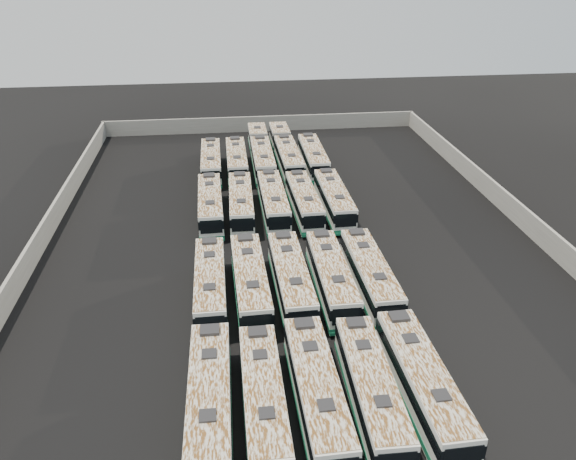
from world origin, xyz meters
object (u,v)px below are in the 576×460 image
Objects in this scene: bus_midfront_far_right at (370,275)px; bus_midback_center at (273,202)px; bus_back_center at (261,152)px; bus_midback_far_right at (334,200)px; bus_front_center at (317,392)px; bus_midback_far_left at (210,205)px; bus_back_left at (237,161)px; bus_midfront_left at (250,283)px; bus_midfront_far_left at (210,285)px; bus_back_far_right at (313,158)px; bus_back_right at (286,151)px; bus_midback_right at (304,201)px; bus_front_far_left at (210,401)px; bus_back_far_left at (211,162)px; bus_front_right at (371,389)px; bus_midfront_center at (291,279)px; bus_midback_left at (241,203)px; bus_front_far_right at (422,383)px; bus_front_left at (263,400)px; bus_midfront_right at (331,277)px.

bus_midfront_far_right is 1.01× the size of bus_midback_center.
bus_midback_far_right is at bearing -67.58° from bus_back_center.
bus_front_center is 27.49m from bus_midback_far_left.
bus_midback_far_right is 1.00× the size of bus_back_left.
bus_midback_center reaches higher than bus_midback_far_left.
bus_midfront_left is at bearing -79.38° from bus_midback_far_left.
bus_back_far_right is (12.19, 26.89, 0.04)m from bus_midfront_far_left.
bus_back_right reaches higher than bus_midback_far_left.
bus_midfront_far_right is 1.02× the size of bus_back_left.
bus_front_far_left is at bearing -110.57° from bus_midback_right.
bus_back_center is (-0.07, 14.98, 0.00)m from bus_midback_center.
bus_back_center reaches higher than bus_midback_right.
bus_front_center reaches higher than bus_midback_center.
bus_back_right reaches higher than bus_back_far_left.
bus_back_far_right is (2.99, 39.19, 0.02)m from bus_front_right.
bus_back_far_left is at bearing -163.93° from bus_back_right.
bus_midfront_center is 15.74m from bus_midback_far_right.
bus_midback_center is at bearing -89.47° from bus_back_center.
bus_back_left is at bearing -156.69° from bus_back_right.
bus_front_far_left is 26.80m from bus_midback_far_left.
bus_front_center is at bearing -90.66° from bus_midback_center.
bus_midfront_far_left is at bearing 115.48° from bus_front_center.
bus_back_center is at bearing 179.73° from bus_back_right.
bus_front_far_left is 1.04× the size of bus_midback_left.
bus_midback_far_left is (-3.04, 14.71, -0.05)m from bus_midfront_left.
bus_front_center is at bearing -81.45° from bus_back_far_left.
bus_back_left is at bearing 101.99° from bus_front_far_right.
bus_midfront_center reaches higher than bus_front_left.
bus_front_far_left is 1.00× the size of bus_front_center.
bus_front_right reaches higher than bus_midback_far_left.
bus_front_far_right is 12.50m from bus_midfront_right.
bus_midback_far_right is (9.32, -0.22, 0.01)m from bus_midback_left.
bus_midfront_left is 6.23m from bus_midfront_right.
bus_midback_right is 0.99× the size of bus_back_left.
bus_front_far_left is 40.97m from bus_back_far_right.
bus_front_right is at bearing -64.31° from bus_midfront_left.
bus_midback_left is at bearing -101.56° from bus_back_center.
bus_midfront_right reaches higher than bus_front_right.
bus_front_center is (6.07, -0.00, -0.01)m from bus_front_far_left.
bus_midback_far_right is at bearing 70.90° from bus_front_left.
bus_midfront_center is (0.04, 12.16, -0.00)m from bus_front_center.
bus_midfront_far_right is (12.26, -0.14, 0.04)m from bus_midfront_far_left.
bus_midfront_right is 29.90m from bus_back_center.
bus_midfront_right is 0.65× the size of bus_back_right.
bus_midfront_left reaches higher than bus_front_left.
bus_midfront_far_left is at bearing 127.99° from bus_front_right.
bus_front_far_right is at bearing 0.58° from bus_front_far_left.
bus_midback_far_right is at bearing -2.42° from bus_midback_center.
bus_midback_right is at bearing -63.40° from bus_back_left.
bus_midback_right is 0.98× the size of bus_back_far_right.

